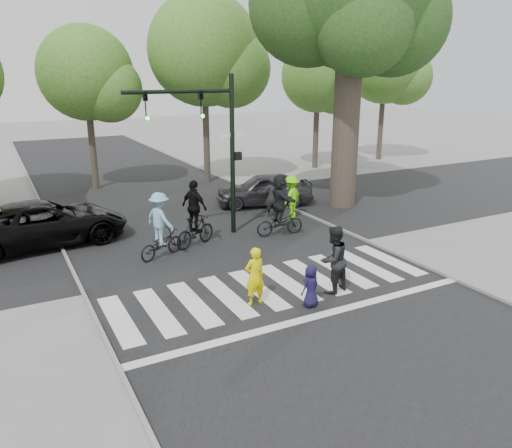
{
  "coord_description": "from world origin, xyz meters",
  "views": [
    {
      "loc": [
        -6.81,
        -10.71,
        6.03
      ],
      "look_at": [
        0.5,
        3.0,
        1.3
      ],
      "focal_mm": 35.0,
      "sensor_mm": 36.0,
      "label": 1
    }
  ],
  "objects_px": {
    "pedestrian_child": "(311,286)",
    "traffic_signal": "(211,134)",
    "car_suv": "(44,223)",
    "car_grey": "(264,189)",
    "pedestrian_woman": "(255,276)",
    "pedestrian_adult": "(333,260)",
    "cyclist_left": "(160,230)",
    "cyclist_mid": "(195,219)",
    "cyclist_right": "(280,208)"
  },
  "relations": [
    {
      "from": "traffic_signal",
      "to": "cyclist_right",
      "type": "height_order",
      "value": "traffic_signal"
    },
    {
      "from": "pedestrian_child",
      "to": "pedestrian_adult",
      "type": "relative_size",
      "value": 0.6
    },
    {
      "from": "pedestrian_child",
      "to": "car_grey",
      "type": "height_order",
      "value": "car_grey"
    },
    {
      "from": "traffic_signal",
      "to": "pedestrian_woman",
      "type": "xyz_separation_m",
      "value": [
        -1.39,
        -6.01,
        -3.09
      ]
    },
    {
      "from": "pedestrian_child",
      "to": "traffic_signal",
      "type": "bearing_deg",
      "value": -105.44
    },
    {
      "from": "cyclist_left",
      "to": "traffic_signal",
      "type": "bearing_deg",
      "value": 28.07
    },
    {
      "from": "cyclist_right",
      "to": "pedestrian_woman",
      "type": "bearing_deg",
      "value": -127.02
    },
    {
      "from": "pedestrian_adult",
      "to": "car_grey",
      "type": "relative_size",
      "value": 0.44
    },
    {
      "from": "traffic_signal",
      "to": "car_grey",
      "type": "relative_size",
      "value": 1.33
    },
    {
      "from": "pedestrian_adult",
      "to": "cyclist_right",
      "type": "bearing_deg",
      "value": -117.64
    },
    {
      "from": "pedestrian_adult",
      "to": "cyclist_left",
      "type": "distance_m",
      "value": 6.07
    },
    {
      "from": "cyclist_mid",
      "to": "pedestrian_woman",
      "type": "bearing_deg",
      "value": -93.72
    },
    {
      "from": "pedestrian_woman",
      "to": "pedestrian_adult",
      "type": "distance_m",
      "value": 2.36
    },
    {
      "from": "cyclist_mid",
      "to": "car_grey",
      "type": "height_order",
      "value": "cyclist_mid"
    },
    {
      "from": "traffic_signal",
      "to": "car_grey",
      "type": "bearing_deg",
      "value": 38.38
    },
    {
      "from": "pedestrian_woman",
      "to": "pedestrian_child",
      "type": "xyz_separation_m",
      "value": [
        1.25,
        -0.82,
        -0.23
      ]
    },
    {
      "from": "traffic_signal",
      "to": "cyclist_left",
      "type": "relative_size",
      "value": 2.66
    },
    {
      "from": "pedestrian_adult",
      "to": "pedestrian_woman",
      "type": "bearing_deg",
      "value": -21.46
    },
    {
      "from": "pedestrian_adult",
      "to": "cyclist_right",
      "type": "height_order",
      "value": "cyclist_right"
    },
    {
      "from": "traffic_signal",
      "to": "car_suv",
      "type": "xyz_separation_m",
      "value": [
        -5.83,
        1.9,
        -3.09
      ]
    },
    {
      "from": "cyclist_right",
      "to": "pedestrian_adult",
      "type": "bearing_deg",
      "value": -104.43
    },
    {
      "from": "pedestrian_child",
      "to": "cyclist_left",
      "type": "bearing_deg",
      "value": -81.06
    },
    {
      "from": "cyclist_left",
      "to": "cyclist_mid",
      "type": "height_order",
      "value": "cyclist_mid"
    },
    {
      "from": "cyclist_mid",
      "to": "cyclist_right",
      "type": "distance_m",
      "value": 3.34
    },
    {
      "from": "car_suv",
      "to": "car_grey",
      "type": "bearing_deg",
      "value": -89.33
    },
    {
      "from": "pedestrian_child",
      "to": "cyclist_left",
      "type": "xyz_separation_m",
      "value": [
        -2.36,
        5.5,
        0.39
      ]
    },
    {
      "from": "pedestrian_child",
      "to": "cyclist_right",
      "type": "xyz_separation_m",
      "value": [
        2.41,
        5.68,
        0.48
      ]
    },
    {
      "from": "pedestrian_woman",
      "to": "car_grey",
      "type": "relative_size",
      "value": 0.36
    },
    {
      "from": "cyclist_left",
      "to": "cyclist_right",
      "type": "xyz_separation_m",
      "value": [
        4.77,
        0.18,
        0.09
      ]
    },
    {
      "from": "pedestrian_woman",
      "to": "pedestrian_child",
      "type": "distance_m",
      "value": 1.51
    },
    {
      "from": "pedestrian_woman",
      "to": "pedestrian_adult",
      "type": "bearing_deg",
      "value": 169.13
    },
    {
      "from": "pedestrian_woman",
      "to": "traffic_signal",
      "type": "bearing_deg",
      "value": -105.65
    },
    {
      "from": "pedestrian_adult",
      "to": "car_suv",
      "type": "distance_m",
      "value": 10.66
    },
    {
      "from": "cyclist_left",
      "to": "cyclist_mid",
      "type": "xyz_separation_m",
      "value": [
        1.45,
        0.54,
        0.02
      ]
    },
    {
      "from": "pedestrian_child",
      "to": "pedestrian_woman",
      "type": "bearing_deg",
      "value": -47.61
    },
    {
      "from": "cyclist_right",
      "to": "car_suv",
      "type": "bearing_deg",
      "value": 159.39
    },
    {
      "from": "pedestrian_child",
      "to": "cyclist_mid",
      "type": "bearing_deg",
      "value": -95.69
    },
    {
      "from": "car_suv",
      "to": "car_grey",
      "type": "distance_m",
      "value": 9.85
    },
    {
      "from": "pedestrian_adult",
      "to": "cyclist_mid",
      "type": "bearing_deg",
      "value": -83.52
    },
    {
      "from": "pedestrian_woman",
      "to": "pedestrian_adult",
      "type": "height_order",
      "value": "pedestrian_adult"
    },
    {
      "from": "traffic_signal",
      "to": "cyclist_left",
      "type": "bearing_deg",
      "value": -151.93
    },
    {
      "from": "pedestrian_adult",
      "to": "car_suv",
      "type": "height_order",
      "value": "pedestrian_adult"
    },
    {
      "from": "car_grey",
      "to": "cyclist_mid",
      "type": "bearing_deg",
      "value": -34.0
    },
    {
      "from": "car_suv",
      "to": "pedestrian_woman",
      "type": "bearing_deg",
      "value": -157.17
    },
    {
      "from": "traffic_signal",
      "to": "car_suv",
      "type": "distance_m",
      "value": 6.86
    },
    {
      "from": "pedestrian_adult",
      "to": "car_suv",
      "type": "xyz_separation_m",
      "value": [
        -6.76,
        8.24,
        -0.17
      ]
    },
    {
      "from": "pedestrian_adult",
      "to": "cyclist_right",
      "type": "distance_m",
      "value": 5.36
    },
    {
      "from": "pedestrian_woman",
      "to": "car_suv",
      "type": "bearing_deg",
      "value": -63.31
    },
    {
      "from": "cyclist_mid",
      "to": "car_grey",
      "type": "distance_m",
      "value": 6.35
    },
    {
      "from": "cyclist_mid",
      "to": "cyclist_left",
      "type": "bearing_deg",
      "value": -159.48
    }
  ]
}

